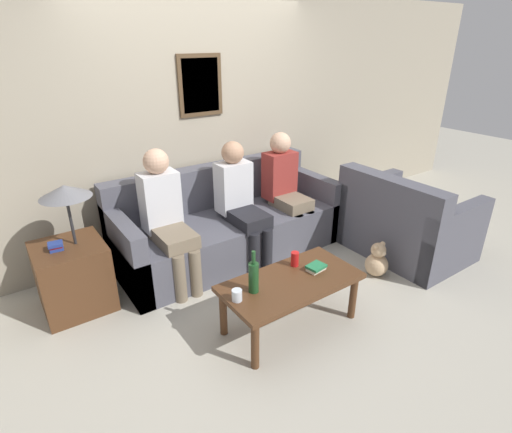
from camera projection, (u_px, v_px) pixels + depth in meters
The scene contains 14 objects.
ground_plane at pixel (257, 274), 3.96m from camera, with size 16.00×16.00×0.00m, color #ADA899.
wall_back at pixel (201, 125), 4.20m from camera, with size 9.00×0.08×2.60m.
couch_main at pixel (227, 226), 4.24m from camera, with size 2.36×0.93×0.90m.
couch_side at pixel (404, 225), 4.24m from camera, with size 0.93×1.21×0.90m.
coffee_table at pixel (291, 286), 3.11m from camera, with size 1.10×0.55×0.43m.
side_table_with_lamp at pixel (73, 270), 3.35m from camera, with size 0.55×0.55×1.10m.
wine_bottle at pixel (254, 277), 2.89m from camera, with size 0.08×0.08×0.34m.
drinking_glass at pixel (237, 295), 2.83m from camera, with size 0.08×0.08×0.09m.
book_stack at pixel (316, 268), 3.20m from camera, with size 0.16×0.13×0.05m.
soda_can at pixel (295, 259), 3.25m from camera, with size 0.07×0.07×0.12m.
person_left at pixel (166, 214), 3.59m from camera, with size 0.34×0.65×1.26m.
person_middle at pixel (240, 199), 3.97m from camera, with size 0.34×0.64×1.23m.
person_right at pixel (285, 185), 4.32m from camera, with size 0.34×0.59×1.23m.
teddy_bear at pixel (377, 261), 3.88m from camera, with size 0.22×0.22×0.35m.
Camera 1 is at (-1.94, -2.76, 2.15)m, focal length 28.00 mm.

